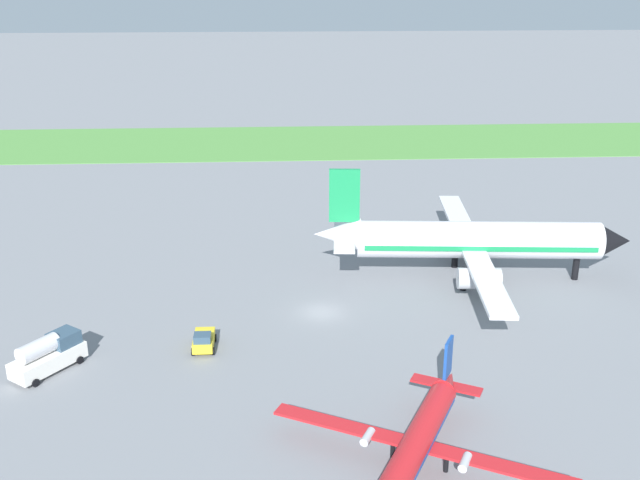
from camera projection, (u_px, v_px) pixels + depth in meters
ground_plane at (321, 312)px, 75.29m from camera, size 600.00×600.00×0.00m
grass_taxiway_strip at (301, 142)px, 144.02m from camera, size 360.00×28.00×0.08m
airplane_midfield_jet at (472, 240)px, 81.72m from camera, size 34.64×35.27×12.46m
airplane_foreground_turboprop at (418, 440)px, 51.46m from camera, size 19.92×17.32×6.49m
pushback_tug_near_gate at (204, 340)px, 67.95m from camera, size 2.06×3.61×1.95m
fuel_truck_midfield at (48, 354)px, 64.24m from camera, size 5.84×6.63×3.29m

